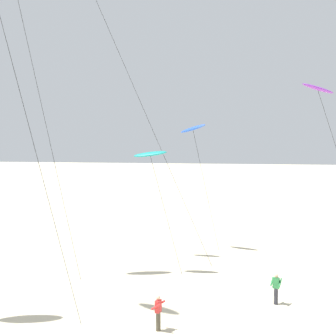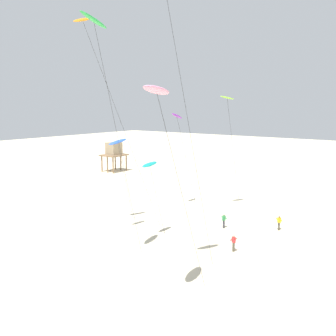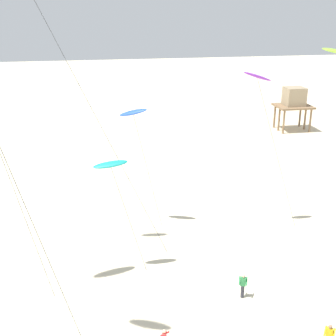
{
  "view_description": "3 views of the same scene",
  "coord_description": "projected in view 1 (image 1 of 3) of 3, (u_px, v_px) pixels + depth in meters",
  "views": [
    {
      "loc": [
        5.78,
        -15.65,
        9.01
      ],
      "look_at": [
        1.6,
        12.26,
        6.99
      ],
      "focal_mm": 47.09,
      "sensor_mm": 36.0,
      "label": 1
    },
    {
      "loc": [
        -29.16,
        -11.66,
        13.8
      ],
      "look_at": [
        1.77,
        11.25,
        7.44
      ],
      "focal_mm": 40.82,
      "sensor_mm": 36.0,
      "label": 2
    },
    {
      "loc": [
        -0.84,
        -15.29,
        17.84
      ],
      "look_at": [
        3.47,
        8.91,
        8.74
      ],
      "focal_mm": 49.26,
      "sensor_mm": 36.0,
      "label": 3
    }
  ],
  "objects": [
    {
      "name": "kite_purple",
      "position": [
        318.0,
        91.0,
        31.21
      ],
      "size": [
        5.11,
        0.81,
        12.91
      ],
      "color": "purple",
      "rests_on": "ground"
    },
    {
      "name": "kite_teal",
      "position": [
        150.0,
        155.0,
        28.68
      ],
      "size": [
        3.28,
        0.66,
        8.21
      ],
      "color": "teal",
      "rests_on": "ground"
    },
    {
      "name": "kite_blue",
      "position": [
        193.0,
        130.0,
        34.66
      ],
      "size": [
        3.27,
        1.46,
        10.13
      ],
      "color": "blue",
      "rests_on": "ground"
    },
    {
      "name": "kite_flyer_nearest",
      "position": [
        276.0,
        288.0,
        23.62
      ],
      "size": [
        0.67,
        0.65,
        1.67
      ],
      "color": "#33333D",
      "rests_on": "ground"
    },
    {
      "name": "kite_flyer_furthest",
      "position": [
        158.0,
        312.0,
        20.4
      ],
      "size": [
        0.64,
        0.65,
        1.67
      ],
      "color": "#4C4738",
      "rests_on": "ground"
    }
  ]
}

